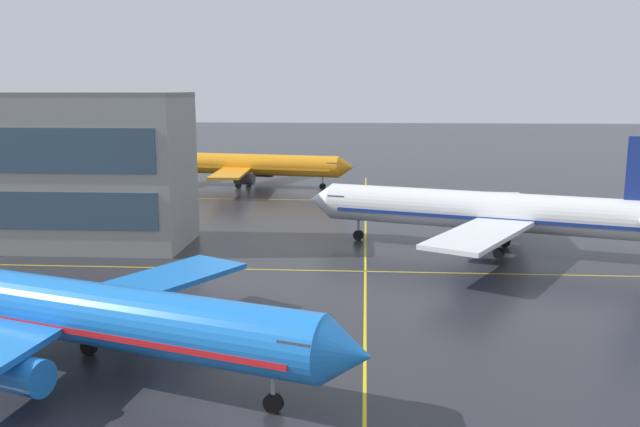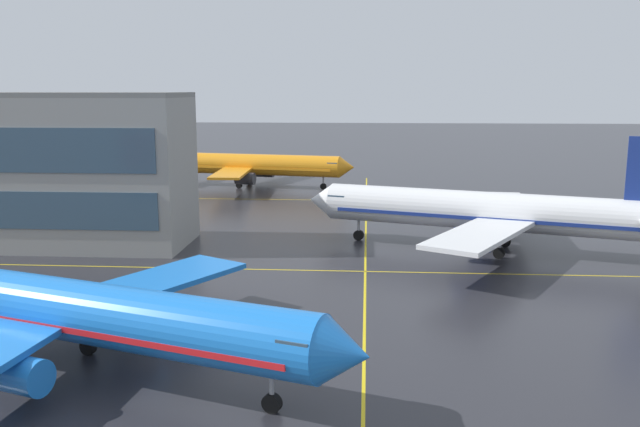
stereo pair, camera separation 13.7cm
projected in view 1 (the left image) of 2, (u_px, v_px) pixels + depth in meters
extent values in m
cylinder|color=blue|center=(81.00, 312.00, 36.52)|extent=(28.31, 12.32, 3.41)
cone|color=blue|center=(348.00, 354.00, 30.71)|extent=(3.27, 3.91, 3.34)
cube|color=blue|center=(153.00, 283.00, 43.88)|extent=(10.84, 13.96, 0.36)
cylinder|color=blue|center=(19.00, 374.00, 32.52)|extent=(3.49, 2.75, 1.88)
cylinder|color=blue|center=(139.00, 316.00, 41.00)|extent=(3.49, 2.75, 1.88)
cube|color=#385166|center=(306.00, 337.00, 31.39)|extent=(2.52, 3.49, 0.63)
cube|color=red|center=(82.00, 319.00, 36.59)|extent=(26.14, 11.62, 0.32)
cylinder|color=#99999E|center=(273.00, 384.00, 32.56)|extent=(0.25, 0.25, 1.48)
cylinder|color=black|center=(273.00, 403.00, 32.74)|extent=(1.06, 0.70, 0.99)
cylinder|color=#99999E|center=(27.00, 360.00, 35.47)|extent=(0.25, 0.25, 1.48)
cylinder|color=black|center=(28.00, 378.00, 35.65)|extent=(1.06, 0.70, 0.99)
cylinder|color=#99999E|center=(88.00, 331.00, 39.71)|extent=(0.25, 0.25, 1.48)
cylinder|color=black|center=(89.00, 347.00, 39.89)|extent=(1.06, 0.70, 0.99)
cylinder|color=white|center=(483.00, 211.00, 65.04)|extent=(31.09, 13.08, 3.73)
cone|color=white|center=(321.00, 200.00, 71.18)|extent=(3.54, 4.26, 3.66)
cube|color=white|center=(503.00, 204.00, 72.43)|extent=(6.53, 15.17, 0.39)
cube|color=white|center=(481.00, 234.00, 57.16)|extent=(11.73, 15.33, 0.39)
cylinder|color=navy|center=(487.00, 220.00, 70.12)|extent=(3.81, 2.98, 2.06)
cylinder|color=navy|center=(472.00, 240.00, 60.78)|extent=(3.81, 2.98, 2.06)
cube|color=#385166|center=(341.00, 196.00, 70.26)|extent=(2.73, 3.81, 0.69)
cube|color=navy|center=(483.00, 215.00, 65.13)|extent=(28.70, 12.36, 0.35)
cylinder|color=#99999E|center=(358.00, 225.00, 70.09)|extent=(0.28, 0.28, 1.62)
cylinder|color=black|center=(358.00, 235.00, 70.29)|extent=(1.16, 0.75, 1.08)
cylinder|color=#99999E|center=(506.00, 231.00, 67.11)|extent=(0.28, 0.28, 1.62)
cylinder|color=black|center=(505.00, 242.00, 67.30)|extent=(1.16, 0.75, 1.08)
cylinder|color=#99999E|center=(499.00, 242.00, 62.44)|extent=(0.28, 0.28, 1.62)
cylinder|color=black|center=(499.00, 253.00, 62.63)|extent=(1.16, 0.75, 1.08)
cylinder|color=orange|center=(253.00, 164.00, 108.36)|extent=(28.72, 8.60, 3.39)
cone|color=orange|center=(346.00, 167.00, 104.55)|extent=(2.90, 3.70, 3.33)
cone|color=orange|center=(165.00, 160.00, 112.17)|extent=(3.40, 3.70, 3.23)
cube|color=orange|center=(177.00, 137.00, 110.89)|extent=(4.27, 1.11, 5.36)
cube|color=orange|center=(168.00, 162.00, 109.15)|extent=(3.67, 5.09, 0.21)
cube|color=orange|center=(183.00, 158.00, 114.26)|extent=(3.67, 5.09, 0.21)
cube|color=orange|center=(231.00, 173.00, 101.45)|extent=(4.97, 13.51, 0.36)
cube|color=orange|center=(264.00, 163.00, 115.90)|extent=(9.44, 14.16, 0.36)
cylinder|color=#333338|center=(244.00, 178.00, 104.20)|extent=(3.33, 2.40, 1.88)
cylinder|color=#333338|center=(264.00, 172.00, 113.05)|extent=(3.33, 2.40, 1.88)
cube|color=#385166|center=(334.00, 164.00, 104.97)|extent=(2.16, 3.37, 0.63)
cube|color=orange|center=(253.00, 167.00, 108.44)|extent=(26.48, 8.21, 0.32)
cylinder|color=#99999E|center=(323.00, 180.00, 105.90)|extent=(0.25, 0.25, 1.47)
cylinder|color=black|center=(323.00, 186.00, 106.08)|extent=(1.04, 0.58, 0.98)
cylinder|color=#99999E|center=(238.00, 179.00, 106.99)|extent=(0.25, 0.25, 1.47)
cylinder|color=black|center=(238.00, 185.00, 107.17)|extent=(1.04, 0.58, 0.98)
cylinder|color=#99999E|center=(248.00, 176.00, 111.41)|extent=(0.25, 0.25, 1.47)
cylinder|color=black|center=(249.00, 182.00, 111.59)|extent=(1.04, 0.58, 0.98)
cube|color=yellow|center=(365.00, 271.00, 58.30)|extent=(151.78, 0.20, 0.01)
cube|color=yellow|center=(366.00, 200.00, 95.56)|extent=(151.78, 0.20, 0.01)
cube|color=yellow|center=(365.00, 271.00, 58.30)|extent=(0.20, 125.35, 0.01)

